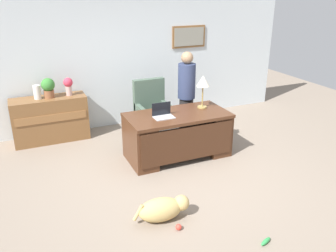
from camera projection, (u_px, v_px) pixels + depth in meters
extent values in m
plane|color=gray|center=(184.00, 176.00, 5.41)|extent=(12.00, 12.00, 0.00)
cube|color=silver|center=(129.00, 59.00, 7.12)|extent=(7.00, 0.12, 2.70)
cube|color=brown|center=(189.00, 37.00, 7.40)|extent=(0.76, 0.03, 0.45)
cube|color=gray|center=(189.00, 37.00, 7.39)|extent=(0.68, 0.01, 0.37)
cube|color=#4C2B19|center=(178.00, 115.00, 5.80)|extent=(1.70, 0.86, 0.05)
cube|color=#4C2B19|center=(140.00, 143.00, 5.70)|extent=(0.36, 0.80, 0.71)
cube|color=#4C2B19|center=(212.00, 130.00, 6.19)|extent=(0.36, 0.80, 0.71)
cube|color=#412415|center=(188.00, 144.00, 5.59)|extent=(1.60, 0.04, 0.57)
cube|color=brown|center=(50.00, 119.00, 6.54)|extent=(1.34, 0.48, 0.83)
cube|color=brown|center=(51.00, 118.00, 6.30)|extent=(1.24, 0.02, 0.14)
cube|color=#475B4C|center=(154.00, 120.00, 6.61)|extent=(0.60, 0.58, 0.18)
cylinder|color=black|center=(154.00, 132.00, 6.70)|extent=(0.10, 0.10, 0.28)
cylinder|color=black|center=(154.00, 137.00, 6.74)|extent=(0.52, 0.52, 0.05)
cube|color=#475B4C|center=(149.00, 96.00, 6.66)|extent=(0.60, 0.12, 0.65)
cube|color=#475B4C|center=(140.00, 112.00, 6.44)|extent=(0.08, 0.50, 0.22)
cube|color=#475B4C|center=(167.00, 109.00, 6.64)|extent=(0.08, 0.50, 0.22)
cylinder|color=#262323|center=(186.00, 118.00, 6.69)|extent=(0.26, 0.26, 0.79)
cylinder|color=navy|center=(187.00, 81.00, 6.42)|extent=(0.32, 0.32, 0.64)
sphere|color=#947253|center=(187.00, 58.00, 6.26)|extent=(0.22, 0.22, 0.22)
ellipsoid|color=tan|center=(160.00, 210.00, 4.36)|extent=(0.58, 0.35, 0.30)
sphere|color=tan|center=(181.00, 203.00, 4.43)|extent=(0.20, 0.20, 0.20)
cylinder|color=tan|center=(138.00, 213.00, 4.27)|extent=(0.15, 0.06, 0.21)
cube|color=#B2B5BA|center=(164.00, 117.00, 5.62)|extent=(0.32, 0.22, 0.01)
cube|color=black|center=(161.00, 109.00, 5.67)|extent=(0.32, 0.01, 0.21)
cylinder|color=#9E8447|center=(202.00, 107.00, 6.09)|extent=(0.16, 0.16, 0.02)
cylinder|color=#9E8447|center=(202.00, 96.00, 6.02)|extent=(0.02, 0.02, 0.36)
cone|color=silver|center=(203.00, 81.00, 5.92)|extent=(0.22, 0.22, 0.18)
cylinder|color=#CAA49F|center=(69.00, 91.00, 6.50)|extent=(0.11, 0.11, 0.18)
sphere|color=#DA374E|center=(68.00, 82.00, 6.44)|extent=(0.17, 0.17, 0.17)
cylinder|color=silver|center=(37.00, 92.00, 6.28)|extent=(0.13, 0.13, 0.25)
cylinder|color=brown|center=(49.00, 94.00, 6.38)|extent=(0.18, 0.18, 0.14)
sphere|color=#387E33|center=(48.00, 85.00, 6.31)|extent=(0.24, 0.24, 0.24)
sphere|color=#E53F33|center=(179.00, 227.00, 4.22)|extent=(0.08, 0.08, 0.08)
ellipsoid|color=green|center=(266.00, 241.00, 4.01)|extent=(0.19, 0.11, 0.05)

